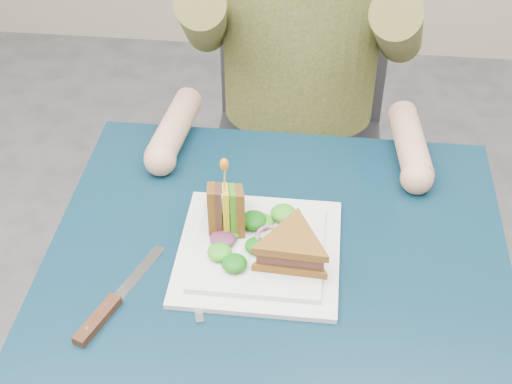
# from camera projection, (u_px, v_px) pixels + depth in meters

# --- Properties ---
(table) EXTENTS (0.75, 0.75, 0.73)m
(table) POSITION_uv_depth(u_px,v_px,m) (274.00, 306.00, 1.18)
(table) COLOR #08202F
(table) RESTS_ON ground
(chair) EXTENTS (0.42, 0.40, 0.93)m
(chair) POSITION_uv_depth(u_px,v_px,m) (299.00, 114.00, 1.79)
(chair) COLOR #47474C
(chair) RESTS_ON ground
(plate) EXTENTS (0.26, 0.26, 0.02)m
(plate) POSITION_uv_depth(u_px,v_px,m) (259.00, 250.00, 1.15)
(plate) COLOR white
(plate) RESTS_ON table
(sandwich_flat) EXTENTS (0.14, 0.14, 0.05)m
(sandwich_flat) POSITION_uv_depth(u_px,v_px,m) (292.00, 248.00, 1.10)
(sandwich_flat) COLOR brown
(sandwich_flat) RESTS_ON plate
(sandwich_upright) EXTENTS (0.08, 0.13, 0.13)m
(sandwich_upright) POSITION_uv_depth(u_px,v_px,m) (226.00, 208.00, 1.16)
(sandwich_upright) COLOR brown
(sandwich_upright) RESTS_ON plate
(fork) EXTENTS (0.06, 0.18, 0.01)m
(fork) POSITION_uv_depth(u_px,v_px,m) (194.00, 279.00, 1.11)
(fork) COLOR silver
(fork) RESTS_ON table
(knife) EXTENTS (0.09, 0.21, 0.02)m
(knife) POSITION_uv_depth(u_px,v_px,m) (106.00, 311.00, 1.06)
(knife) COLOR silver
(knife) RESTS_ON table
(toothpick) EXTENTS (0.01, 0.01, 0.06)m
(toothpick) POSITION_uv_depth(u_px,v_px,m) (225.00, 178.00, 1.12)
(toothpick) COLOR tan
(toothpick) RESTS_ON sandwich_upright
(toothpick_frill) EXTENTS (0.01, 0.01, 0.02)m
(toothpick_frill) POSITION_uv_depth(u_px,v_px,m) (224.00, 165.00, 1.10)
(toothpick_frill) COLOR orange
(toothpick_frill) RESTS_ON sandwich_upright
(lettuce_spill) EXTENTS (0.15, 0.13, 0.02)m
(lettuce_spill) POSITION_uv_depth(u_px,v_px,m) (263.00, 237.00, 1.14)
(lettuce_spill) COLOR #337A14
(lettuce_spill) RESTS_ON plate
(onion_ring) EXTENTS (0.04, 0.04, 0.02)m
(onion_ring) POSITION_uv_depth(u_px,v_px,m) (268.00, 237.00, 1.14)
(onion_ring) COLOR #9E4C7A
(onion_ring) RESTS_ON plate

